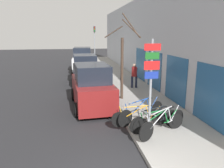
{
  "coord_description": "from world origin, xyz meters",
  "views": [
    {
      "loc": [
        -0.98,
        -4.27,
        3.71
      ],
      "look_at": [
        0.58,
        4.65,
        1.62
      ],
      "focal_mm": 35.0,
      "sensor_mm": 36.0,
      "label": 1
    }
  ],
  "objects_px": {
    "pedestrian_near": "(134,74)",
    "street_tree": "(123,63)",
    "bicycle_2": "(155,120)",
    "traffic_light": "(95,40)",
    "bicycle_4": "(142,112)",
    "parked_car_1": "(85,70)",
    "bicycle_0": "(163,123)",
    "signpost": "(151,82)",
    "parked_car_0": "(92,88)",
    "bicycle_1": "(159,122)",
    "bicycle_3": "(140,117)",
    "parked_car_2": "(83,61)"
  },
  "relations": [
    {
      "from": "street_tree",
      "to": "bicycle_1",
      "type": "bearing_deg",
      "value": -84.65
    },
    {
      "from": "bicycle_2",
      "to": "parked_car_0",
      "type": "relative_size",
      "value": 0.49
    },
    {
      "from": "signpost",
      "to": "pedestrian_near",
      "type": "relative_size",
      "value": 2.1
    },
    {
      "from": "signpost",
      "to": "parked_car_0",
      "type": "xyz_separation_m",
      "value": [
        -1.69,
        3.96,
        -1.1
      ]
    },
    {
      "from": "signpost",
      "to": "parked_car_1",
      "type": "xyz_separation_m",
      "value": [
        -1.75,
        9.5,
        -1.12
      ]
    },
    {
      "from": "street_tree",
      "to": "traffic_light",
      "type": "distance_m",
      "value": 14.13
    },
    {
      "from": "bicycle_3",
      "to": "pedestrian_near",
      "type": "xyz_separation_m",
      "value": [
        1.49,
        6.13,
        0.56
      ]
    },
    {
      "from": "pedestrian_near",
      "to": "parked_car_0",
      "type": "bearing_deg",
      "value": 49.69
    },
    {
      "from": "bicycle_0",
      "to": "parked_car_0",
      "type": "height_order",
      "value": "parked_car_0"
    },
    {
      "from": "bicycle_1",
      "to": "bicycle_3",
      "type": "bearing_deg",
      "value": 36.44
    },
    {
      "from": "bicycle_1",
      "to": "parked_car_0",
      "type": "distance_m",
      "value": 4.32
    },
    {
      "from": "parked_car_0",
      "to": "parked_car_1",
      "type": "xyz_separation_m",
      "value": [
        -0.06,
        5.54,
        -0.02
      ]
    },
    {
      "from": "parked_car_2",
      "to": "street_tree",
      "type": "height_order",
      "value": "street_tree"
    },
    {
      "from": "bicycle_3",
      "to": "traffic_light",
      "type": "bearing_deg",
      "value": 2.92
    },
    {
      "from": "parked_car_1",
      "to": "bicycle_2",
      "type": "bearing_deg",
      "value": -77.17
    },
    {
      "from": "bicycle_1",
      "to": "bicycle_3",
      "type": "xyz_separation_m",
      "value": [
        -0.56,
        0.56,
        0.01
      ]
    },
    {
      "from": "bicycle_3",
      "to": "parked_car_1",
      "type": "relative_size",
      "value": 0.52
    },
    {
      "from": "bicycle_1",
      "to": "street_tree",
      "type": "height_order",
      "value": "street_tree"
    },
    {
      "from": "bicycle_1",
      "to": "bicycle_3",
      "type": "relative_size",
      "value": 0.93
    },
    {
      "from": "bicycle_4",
      "to": "bicycle_0",
      "type": "bearing_deg",
      "value": 171.33
    },
    {
      "from": "parked_car_0",
      "to": "parked_car_1",
      "type": "relative_size",
      "value": 1.02
    },
    {
      "from": "bicycle_3",
      "to": "bicycle_2",
      "type": "bearing_deg",
      "value": -127.6
    },
    {
      "from": "bicycle_1",
      "to": "parked_car_0",
      "type": "bearing_deg",
      "value": 21.54
    },
    {
      "from": "bicycle_2",
      "to": "parked_car_1",
      "type": "distance_m",
      "value": 9.35
    },
    {
      "from": "bicycle_2",
      "to": "bicycle_1",
      "type": "bearing_deg",
      "value": -167.85
    },
    {
      "from": "parked_car_0",
      "to": "pedestrian_near",
      "type": "bearing_deg",
      "value": 40.79
    },
    {
      "from": "bicycle_2",
      "to": "traffic_light",
      "type": "height_order",
      "value": "traffic_light"
    },
    {
      "from": "parked_car_2",
      "to": "traffic_light",
      "type": "distance_m",
      "value": 4.72
    },
    {
      "from": "bicycle_4",
      "to": "parked_car_1",
      "type": "relative_size",
      "value": 0.53
    },
    {
      "from": "bicycle_4",
      "to": "parked_car_1",
      "type": "height_order",
      "value": "parked_car_1"
    },
    {
      "from": "pedestrian_near",
      "to": "traffic_light",
      "type": "height_order",
      "value": "traffic_light"
    },
    {
      "from": "bicycle_4",
      "to": "traffic_light",
      "type": "bearing_deg",
      "value": -27.03
    },
    {
      "from": "signpost",
      "to": "bicycle_2",
      "type": "xyz_separation_m",
      "value": [
        0.38,
        0.41,
        -1.58
      ]
    },
    {
      "from": "bicycle_1",
      "to": "parked_car_2",
      "type": "distance_m",
      "value": 14.66
    },
    {
      "from": "bicycle_3",
      "to": "pedestrian_near",
      "type": "distance_m",
      "value": 6.34
    },
    {
      "from": "parked_car_0",
      "to": "bicycle_4",
      "type": "bearing_deg",
      "value": -59.64
    },
    {
      "from": "bicycle_3",
      "to": "parked_car_0",
      "type": "bearing_deg",
      "value": 29.73
    },
    {
      "from": "bicycle_0",
      "to": "parked_car_2",
      "type": "height_order",
      "value": "parked_car_2"
    },
    {
      "from": "pedestrian_near",
      "to": "street_tree",
      "type": "xyz_separation_m",
      "value": [
        -1.33,
        -2.33,
        1.09
      ]
    },
    {
      "from": "signpost",
      "to": "bicycle_3",
      "type": "distance_m",
      "value": 1.79
    },
    {
      "from": "parked_car_1",
      "to": "traffic_light",
      "type": "xyz_separation_m",
      "value": [
        1.64,
        9.22,
        2.04
      ]
    },
    {
      "from": "parked_car_0",
      "to": "traffic_light",
      "type": "xyz_separation_m",
      "value": [
        1.58,
        14.76,
        2.02
      ]
    },
    {
      "from": "signpost",
      "to": "traffic_light",
      "type": "distance_m",
      "value": 18.74
    },
    {
      "from": "parked_car_0",
      "to": "street_tree",
      "type": "bearing_deg",
      "value": 17.25
    },
    {
      "from": "signpost",
      "to": "bicycle_0",
      "type": "bearing_deg",
      "value": 3.09
    },
    {
      "from": "parked_car_0",
      "to": "traffic_light",
      "type": "relative_size",
      "value": 0.97
    },
    {
      "from": "bicycle_0",
      "to": "bicycle_2",
      "type": "height_order",
      "value": "bicycle_0"
    },
    {
      "from": "traffic_light",
      "to": "bicycle_3",
      "type": "bearing_deg",
      "value": -89.98
    },
    {
      "from": "bicycle_1",
      "to": "bicycle_3",
      "type": "distance_m",
      "value": 0.8
    },
    {
      "from": "parked_car_2",
      "to": "bicycle_2",
      "type": "bearing_deg",
      "value": -77.72
    }
  ]
}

